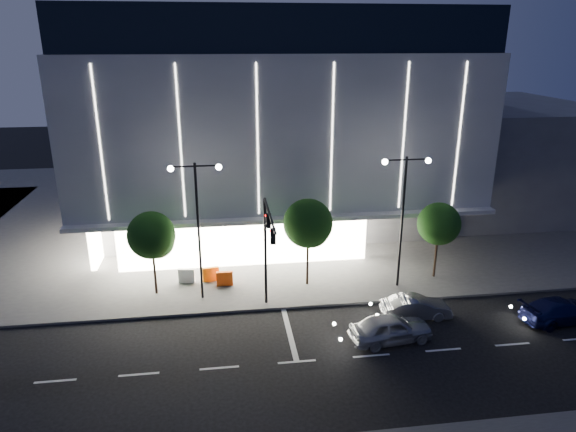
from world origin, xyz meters
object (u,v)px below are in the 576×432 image
at_px(car_second, 416,307).
at_px(barrier_c, 225,279).
at_px(street_lamp_east, 403,203).
at_px(street_lamp_west, 198,212).
at_px(tree_right, 439,226).
at_px(tree_left, 152,238).
at_px(car_third, 561,310).
at_px(car_lead, 391,328).
at_px(tree_mid, 308,226).
at_px(barrier_a, 211,274).
at_px(traffic_mast, 267,239).
at_px(barrier_b, 187,276).

xyz_separation_m(car_second, barrier_c, (-11.29, 5.52, -0.03)).
relative_size(street_lamp_east, barrier_c, 8.18).
xyz_separation_m(street_lamp_west, tree_right, (16.03, 1.02, -2.07)).
bearing_deg(street_lamp_east, barrier_c, 172.53).
height_order(tree_right, car_second, tree_right).
height_order(tree_left, car_third, tree_left).
relative_size(car_second, barrier_c, 3.75).
relative_size(car_lead, car_third, 0.93).
distance_m(tree_mid, barrier_a, 7.59).
bearing_deg(barrier_c, traffic_mast, -57.82).
xyz_separation_m(street_lamp_east, car_third, (8.08, -5.55, -5.24)).
height_order(traffic_mast, tree_right, traffic_mast).
relative_size(tree_left, barrier_c, 5.20).
distance_m(street_lamp_east, car_third, 11.12).
xyz_separation_m(street_lamp_west, tree_left, (-2.97, 1.02, -1.92)).
bearing_deg(tree_left, barrier_c, 6.37).
xyz_separation_m(street_lamp_west, tree_mid, (7.03, 1.02, -1.62)).
bearing_deg(street_lamp_west, car_second, -17.45).
height_order(tree_left, car_lead, tree_left).
height_order(street_lamp_west, barrier_a, street_lamp_west).
bearing_deg(street_lamp_east, traffic_mast, -163.52).
relative_size(traffic_mast, barrier_b, 6.43).
bearing_deg(car_third, car_lead, 86.25).
distance_m(traffic_mast, barrier_c, 6.56).
relative_size(traffic_mast, tree_right, 1.28).
relative_size(street_lamp_west, tree_mid, 1.46).
xyz_separation_m(tree_left, car_third, (24.05, -6.57, -3.32)).
relative_size(car_second, car_third, 0.84).
relative_size(tree_mid, barrier_c, 5.59).
relative_size(traffic_mast, car_third, 1.43).
relative_size(street_lamp_east, tree_left, 1.57).
bearing_deg(tree_left, tree_mid, 0.00).
xyz_separation_m(traffic_mast, tree_left, (-6.97, 3.68, -0.99)).
bearing_deg(car_second, tree_left, 74.47).
height_order(tree_mid, car_second, tree_mid).
xyz_separation_m(street_lamp_west, barrier_b, (-1.11, 2.29, -5.31)).
distance_m(car_third, barrier_a, 22.02).
height_order(street_lamp_west, car_lead, street_lamp_west).
height_order(traffic_mast, barrier_b, traffic_mast).
height_order(traffic_mast, tree_mid, traffic_mast).
bearing_deg(street_lamp_east, tree_mid, 170.31).
height_order(tree_left, tree_right, tree_left).
bearing_deg(barrier_a, tree_left, -167.94).
distance_m(car_third, barrier_b, 23.53).
bearing_deg(tree_left, street_lamp_east, -3.65).
bearing_deg(car_third, street_lamp_west, 67.77).
bearing_deg(barrier_a, tree_mid, -20.04).
relative_size(tree_right, barrier_b, 5.01).
distance_m(tree_left, barrier_a, 5.04).
distance_m(tree_left, barrier_b, 4.07).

